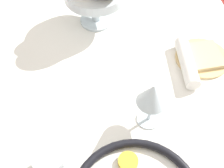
# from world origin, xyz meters

# --- Properties ---
(wine_glass) EXTENTS (0.08, 0.08, 0.14)m
(wine_glass) POSITION_xyz_m (-0.01, -0.03, 0.81)
(wine_glass) COLOR silver
(wine_glass) RESTS_ON dining_table
(bread_plate) EXTENTS (0.16, 0.16, 0.02)m
(bread_plate) POSITION_xyz_m (0.17, -0.24, 0.71)
(bread_plate) COLOR tan
(bread_plate) RESTS_ON dining_table
(napkin_roll) EXTENTS (0.18, 0.06, 0.04)m
(napkin_roll) POSITION_xyz_m (0.15, -0.18, 0.72)
(napkin_roll) COLOR white
(napkin_roll) RESTS_ON dining_table
(cup_near) EXTENTS (0.07, 0.07, 0.07)m
(cup_near) POSITION_xyz_m (-0.10, 0.23, 0.74)
(cup_near) COLOR silver
(cup_near) RESTS_ON dining_table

